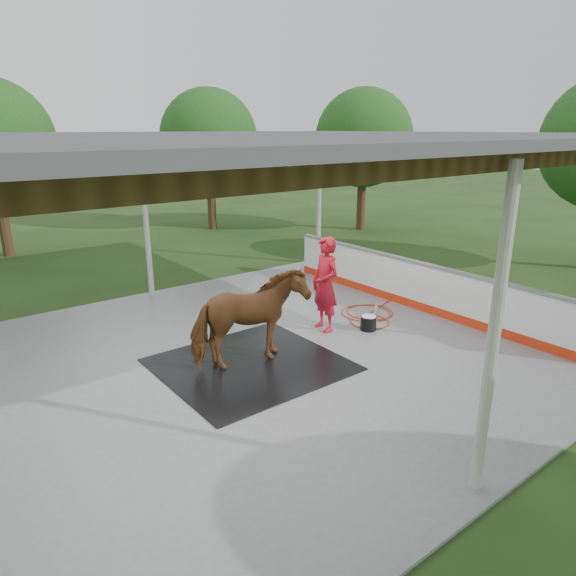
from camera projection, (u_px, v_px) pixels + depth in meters
ground at (255, 358)px, 9.75m from camera, size 100.00×100.00×0.00m
concrete_slab at (255, 357)px, 9.74m from camera, size 12.00×10.00×0.05m
pavilion_structure at (250, 142)px, 8.57m from camera, size 12.60×10.60×4.05m
dasher_board at (413, 285)px, 12.27m from camera, size 0.16×8.00×1.15m
tree_belt at (237, 151)px, 9.48m from camera, size 28.00×28.00×5.80m
rubber_mat at (250, 364)px, 9.37m from camera, size 3.11×2.91×0.02m
horse at (249, 319)px, 9.10m from camera, size 2.18×1.24×1.74m
handler at (325, 284)px, 10.73m from camera, size 0.56×0.78×2.02m
wash_bucket at (368, 323)px, 10.95m from camera, size 0.34×0.34×0.32m
soap_bottle_a at (376, 309)px, 11.82m from camera, size 0.12×0.12×0.28m
soap_bottle_b at (374, 321)px, 11.20m from camera, size 0.11×0.12×0.21m
hose_coil at (368, 314)px, 11.87m from camera, size 2.27×1.46×0.02m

